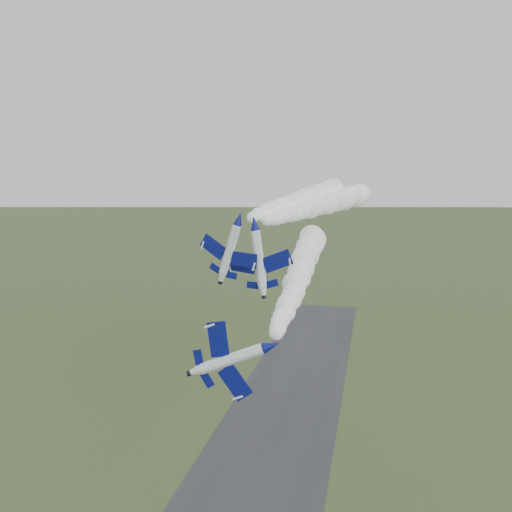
{
  "coord_description": "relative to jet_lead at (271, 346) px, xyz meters",
  "views": [
    {
      "loc": [
        18.5,
        -62.5,
        50.38
      ],
      "look_at": [
        1.78,
        16.93,
        39.26
      ],
      "focal_mm": 40.0,
      "sensor_mm": 36.0,
      "label": 1
    }
  ],
  "objects": [
    {
      "name": "runway",
      "position": [
        -7.46,
        31.67,
        -31.73
      ],
      "size": [
        24.0,
        260.0,
        0.04
      ],
      "primitive_type": "cube",
      "color": "#2E2E30",
      "rests_on": "ground"
    },
    {
      "name": "smoke_trail_jet_pair_right",
      "position": [
        0.78,
        50.94,
        13.43
      ],
      "size": [
        14.99,
        58.78,
        4.89
      ],
      "primitive_type": null,
      "rotation": [
        0.0,
        0.0,
        -0.17
      ],
      "color": "white"
    },
    {
      "name": "jet_pair_left",
      "position": [
        -8.2,
        18.63,
        12.88
      ],
      "size": [
        9.1,
        11.24,
        3.66
      ],
      "rotation": [
        0.0,
        0.32,
        -0.2
      ],
      "color": "white"
    },
    {
      "name": "jet_lead",
      "position": [
        0.0,
        0.0,
        0.0
      ],
      "size": [
        3.84,
        11.48,
        8.86
      ],
      "rotation": [
        0.0,
        1.2,
        0.06
      ],
      "color": "white"
    },
    {
      "name": "smoke_trail_jet_pair_left",
      "position": [
        -2.85,
        48.04,
        14.46
      ],
      "size": [
        15.67,
        54.3,
        4.7
      ],
      "primitive_type": null,
      "rotation": [
        0.0,
        0.0,
        -0.2
      ],
      "color": "white"
    },
    {
      "name": "jet_pair_right",
      "position": [
        -6.12,
        19.31,
        12.19
      ],
      "size": [
        10.16,
        12.1,
        3.15
      ],
      "rotation": [
        0.0,
        -0.14,
        -0.17
      ],
      "color": "white"
    },
    {
      "name": "smoke_trail_jet_lead",
      "position": [
        -1.37,
        34.26,
        2.71
      ],
      "size": [
        9.26,
        64.06,
        5.46
      ],
      "primitive_type": null,
      "rotation": [
        0.0,
        0.0,
        0.06
      ],
      "color": "white"
    }
  ]
}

